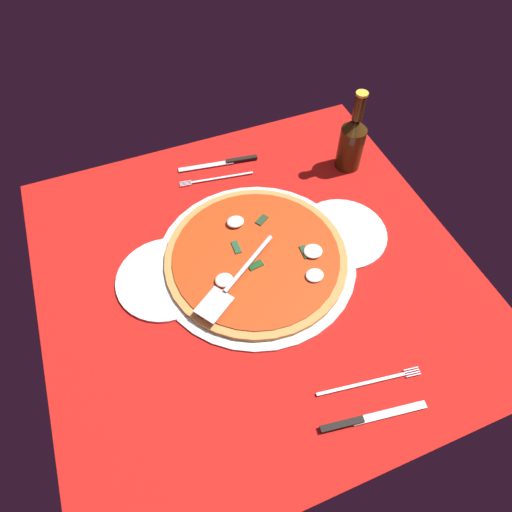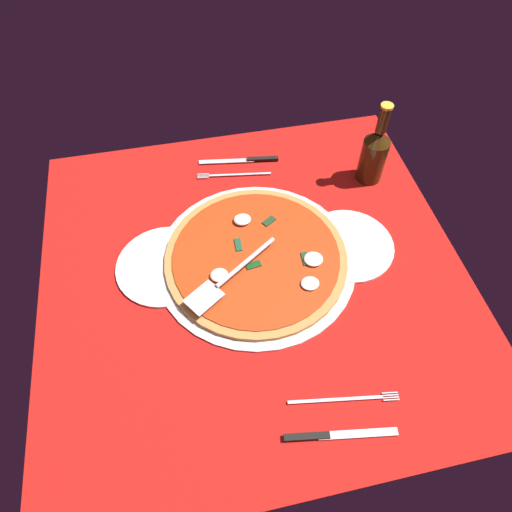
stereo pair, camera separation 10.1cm
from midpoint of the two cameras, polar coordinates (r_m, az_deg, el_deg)
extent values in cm
cube|color=#B61611|center=(101.19, -2.89, -2.28)|extent=(93.08, 93.08, 0.80)
cube|color=silver|center=(90.21, -23.41, -26.93)|extent=(9.31, 9.31, 0.10)
cube|color=silver|center=(96.31, -24.83, -16.18)|extent=(9.31, 9.31, 0.10)
cube|color=silver|center=(105.38, -25.92, -6.99)|extent=(9.31, 9.31, 0.10)
cube|color=silver|center=(116.74, -26.79, 0.59)|extent=(9.31, 9.31, 0.10)
cube|color=silver|center=(129.78, -27.49, 6.73)|extent=(9.31, 9.31, 0.10)
cube|color=silver|center=(90.69, -18.30, -20.03)|extent=(9.31, 9.31, 0.10)
cube|color=silver|center=(98.52, -20.28, -9.96)|extent=(9.31, 9.31, 0.10)
cube|color=silver|center=(109.01, -21.83, -1.59)|extent=(9.31, 9.31, 0.10)
cube|color=silver|center=(121.46, -23.07, 5.20)|extent=(9.31, 9.31, 0.10)
cube|color=silver|center=(86.71, -10.66, -24.00)|extent=(9.31, 9.31, 0.10)
cube|color=silver|center=(93.04, -13.76, -13.21)|extent=(9.31, 9.31, 0.10)
cube|color=silver|center=(102.40, -16.16, -4.05)|extent=(9.31, 9.31, 0.10)
cube|color=silver|center=(114.05, -18.07, 3.41)|extent=(9.31, 9.31, 0.10)
cube|color=silver|center=(127.37, -19.62, 9.40)|extent=(9.31, 9.31, 0.10)
cube|color=silver|center=(84.62, -1.97, -27.82)|extent=(9.31, 9.31, 0.10)
cube|color=silver|center=(89.17, -6.35, -16.60)|extent=(9.31, 9.31, 0.10)
cube|color=silver|center=(97.13, -9.75, -6.77)|extent=(9.31, 9.31, 0.10)
cube|color=silver|center=(107.75, -12.45, 1.36)|extent=(9.31, 9.31, 0.10)
cube|color=silver|center=(120.33, -14.64, 7.92)|extent=(9.31, 9.31, 0.10)
cube|color=silver|center=(87.14, 1.84, -19.92)|extent=(9.31, 9.31, 0.10)
cube|color=silver|center=(93.43, -2.64, -9.66)|extent=(9.31, 9.31, 0.10)
cube|color=silver|center=(102.76, -6.22, -0.92)|extent=(9.31, 9.31, 0.10)
cube|color=silver|center=(114.37, -9.12, 6.21)|extent=(9.31, 9.31, 0.10)
cube|color=silver|center=(127.66, -11.50, 11.93)|extent=(9.31, 9.31, 0.10)
cube|color=silver|center=(87.07, 10.58, -22.92)|extent=(9.31, 9.31, 0.10)
cube|color=silver|center=(91.49, 5.04, -12.56)|extent=(9.31, 9.31, 0.10)
cube|color=silver|center=(99.27, 0.55, -3.39)|extent=(9.31, 9.31, 0.10)
cube|color=silver|center=(109.68, -3.11, 4.26)|extent=(9.31, 9.31, 0.10)
cube|color=silver|center=(122.06, -6.13, 10.46)|extent=(9.31, 9.31, 0.10)
cube|color=silver|center=(91.43, 13.06, -15.29)|extent=(9.31, 9.31, 0.10)
cube|color=silver|center=(97.45, 7.73, -5.94)|extent=(9.31, 9.31, 0.10)
cube|color=silver|center=(106.42, 3.32, 2.11)|extent=(9.31, 9.31, 0.10)
cube|color=silver|center=(117.68, -0.36, 8.77)|extent=(9.31, 9.31, 0.10)
cube|color=silver|center=(130.63, -3.45, 14.16)|extent=(9.31, 9.31, 0.10)
cube|color=silver|center=(93.24, 21.13, -17.69)|extent=(9.31, 9.31, 0.10)
cube|color=silver|center=(97.39, 15.12, -8.45)|extent=(9.31, 9.31, 0.10)
cube|color=silver|center=(104.73, 10.04, -0.16)|extent=(9.31, 9.31, 0.10)
cube|color=silver|center=(114.64, 5.73, 6.88)|extent=(9.31, 9.31, 0.10)
cube|color=silver|center=(126.54, 2.08, 12.67)|extent=(9.31, 9.31, 0.10)
cube|color=silver|center=(99.09, 22.48, -10.78)|extent=(9.31, 9.31, 0.10)
cube|color=silver|center=(104.67, 16.87, -2.47)|extent=(9.31, 9.31, 0.10)
cube|color=silver|center=(113.07, 12.01, 4.82)|extent=(9.31, 9.31, 0.10)
cube|color=silver|center=(123.72, 7.84, 10.96)|extent=(9.31, 9.31, 0.10)
cube|color=silver|center=(136.10, 4.24, 16.01)|extent=(9.31, 9.31, 0.10)
cube|color=silver|center=(106.26, 23.62, -4.71)|extent=(9.31, 9.31, 0.10)
cube|color=silver|center=(113.02, 18.35, 2.68)|extent=(9.31, 9.31, 0.10)
cube|color=silver|center=(122.27, 13.73, 9.09)|extent=(9.31, 9.31, 0.10)
cube|color=silver|center=(133.49, 9.70, 14.46)|extent=(9.31, 9.31, 0.10)
cylinder|color=silver|center=(102.05, -2.82, -0.66)|extent=(45.03, 45.03, 0.82)
cylinder|color=white|center=(102.03, -14.10, -2.98)|extent=(21.76, 21.76, 1.00)
cylinder|color=white|center=(107.48, 8.19, 2.67)|extent=(20.98, 20.98, 1.00)
cylinder|color=#C18641|center=(101.28, -2.84, -0.35)|extent=(41.00, 41.00, 1.07)
cylinder|color=#B63610|center=(100.72, -2.86, -0.12)|extent=(37.49, 37.49, 0.30)
ellipsoid|color=silver|center=(96.77, -7.04, -3.24)|extent=(3.95, 3.62, 1.17)
ellipsoid|color=white|center=(100.73, 4.38, 0.42)|extent=(4.30, 3.99, 1.08)
ellipsoid|color=silver|center=(97.20, 4.49, -2.65)|extent=(3.98, 3.53, 0.86)
ellipsoid|color=white|center=(106.05, -5.27, 4.17)|extent=(4.12, 3.59, 1.33)
cube|color=#154219|center=(98.97, -2.76, -1.24)|extent=(3.52, 2.08, 0.30)
cube|color=#1C4F2F|center=(102.01, -5.33, 0.92)|extent=(1.54, 3.57, 0.30)
cube|color=#1F3C21|center=(106.68, -1.97, 4.40)|extent=(3.63, 3.15, 0.30)
cube|color=#1E4122|center=(100.96, 3.36, 0.31)|extent=(1.57, 3.64, 0.30)
cube|color=silver|center=(92.91, -8.43, -6.33)|extent=(8.88, 8.34, 0.30)
cylinder|color=silver|center=(97.28, -3.93, -1.04)|extent=(14.91, 10.60, 1.00)
cube|color=white|center=(88.95, 10.56, -17.79)|extent=(20.99, 16.52, 0.60)
cube|color=silver|center=(89.39, 9.92, -15.89)|extent=(17.57, 3.22, 0.25)
cube|color=silver|center=(92.21, 16.28, -14.50)|extent=(3.00, 0.66, 0.25)
cube|color=silver|center=(92.33, 16.18, -14.26)|extent=(3.00, 0.66, 0.25)
cube|color=silver|center=(92.46, 16.07, -14.02)|extent=(3.00, 0.66, 0.25)
cube|color=silver|center=(92.58, 15.96, -13.78)|extent=(3.00, 0.66, 0.25)
cube|color=black|center=(86.28, 7.33, -20.60)|extent=(8.21, 2.39, 0.80)
cube|color=silver|center=(88.60, 13.25, -18.99)|extent=(14.26, 3.49, 0.25)
cube|color=white|center=(121.57, -6.89, 10.38)|extent=(19.06, 14.25, 0.60)
cube|color=silver|center=(119.37, -6.71, 9.67)|extent=(16.11, 3.01, 0.25)
cube|color=silver|center=(119.76, -11.34, 9.03)|extent=(3.00, 0.66, 0.25)
cube|color=silver|center=(119.44, -11.31, 8.89)|extent=(3.00, 0.66, 0.25)
cube|color=silver|center=(119.12, -11.29, 8.74)|extent=(3.00, 0.66, 0.25)
cube|color=silver|center=(118.81, -11.26, 8.60)|extent=(3.00, 0.66, 0.25)
cube|color=black|center=(123.50, -4.19, 11.94)|extent=(8.46, 2.44, 0.80)
cube|color=silver|center=(123.11, -8.57, 11.08)|extent=(14.70, 3.57, 0.25)
cylinder|color=#38220B|center=(120.33, 9.43, 13.11)|extent=(6.51, 6.51, 11.97)
cone|color=#38220B|center=(115.60, 9.95, 15.92)|extent=(6.51, 6.51, 3.13)
cylinder|color=#38220B|center=(112.71, 10.31, 17.86)|extent=(2.55, 2.55, 6.59)
cylinder|color=gold|center=(110.67, 10.60, 19.35)|extent=(2.93, 2.93, 0.60)
camera|label=1|loc=(0.05, -92.87, -3.96)|focal=31.70mm
camera|label=2|loc=(0.05, 87.13, 3.96)|focal=31.70mm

